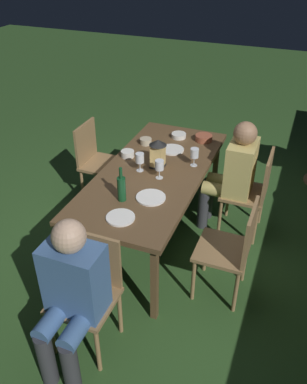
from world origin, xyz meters
The scene contains 20 objects.
ground_plane centered at (0.00, 0.00, 0.00)m, with size 16.00×16.00×0.00m, color #2D5123.
dining_table centered at (0.00, 0.00, 0.70)m, with size 1.94×0.87×0.76m.
chair_side_right_a centered at (-0.44, 0.83, 0.49)m, with size 0.42×0.40×0.87m.
person_in_mustard centered at (-0.44, 0.63, 0.64)m, with size 0.38×0.47×1.15m.
chair_side_left_a centered at (-0.44, -0.83, 0.49)m, with size 0.42×0.40×0.87m.
chair_side_right_b centered at (0.44, 0.83, 0.49)m, with size 0.42×0.40×0.87m.
chair_head_far centered at (1.22, 0.00, 0.49)m, with size 0.40×0.42×0.87m.
person_in_blue centered at (1.42, 0.00, 0.64)m, with size 0.48×0.38×1.15m.
lantern_centerpiece centered at (-0.08, 0.01, 0.90)m, with size 0.15×0.15×0.27m.
green_bottle_on_table centered at (0.52, -0.06, 0.87)m, with size 0.07×0.07×0.29m.
wine_glass_a centered at (-0.22, 0.30, 0.87)m, with size 0.08×0.08×0.17m.
wine_glass_b centered at (0.10, 0.09, 0.87)m, with size 0.08×0.08×0.17m.
wine_glass_c centered at (0.04, -0.11, 0.87)m, with size 0.08×0.08×0.17m.
plate_a centered at (0.74, 0.03, 0.76)m, with size 0.22×0.22×0.01m, color white.
plate_b centered at (-0.43, 0.03, 0.76)m, with size 0.23×0.23×0.01m, color white.
plate_c centered at (0.41, 0.14, 0.76)m, with size 0.24×0.24×0.01m, color white.
bowl_olives centered at (-0.72, -0.01, 0.78)m, with size 0.15×0.15×0.04m.
bowl_bread centered at (-0.74, 0.25, 0.79)m, with size 0.17×0.17×0.06m.
bowl_salad centered at (-0.15, -0.32, 0.79)m, with size 0.12×0.12×0.06m.
bowl_dip centered at (-0.46, -0.26, 0.79)m, with size 0.12×0.12×0.06m.
Camera 1 is at (2.88, 1.13, 2.56)m, focal length 37.88 mm.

